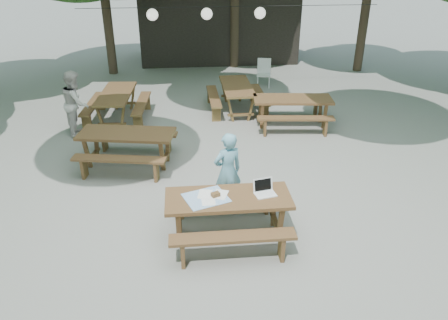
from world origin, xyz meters
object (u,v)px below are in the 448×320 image
woman (228,172)px  plastic_chair (264,79)px  picnic_table_nw (128,148)px  second_person (76,103)px  main_picnic_table (228,216)px

woman → plastic_chair: size_ratio=1.63×
picnic_table_nw → second_person: second_person is taller
picnic_table_nw → second_person: bearing=137.4°
woman → main_picnic_table: bearing=63.7°
main_picnic_table → second_person: size_ratio=1.25×
second_person → picnic_table_nw: bearing=-149.1°
main_picnic_table → plastic_chair: 8.26m
main_picnic_table → woman: bearing=84.6°
main_picnic_table → woman: 0.93m
picnic_table_nw → woman: (1.95, -1.90, 0.35)m
second_person → plastic_chair: (5.29, 3.40, -0.54)m
woman → plastic_chair: (1.94, 7.14, -0.48)m
woman → second_person: (-3.35, 3.74, 0.07)m
picnic_table_nw → plastic_chair: bearing=63.6°
picnic_table_nw → plastic_chair: 6.53m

